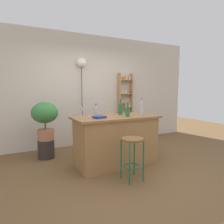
% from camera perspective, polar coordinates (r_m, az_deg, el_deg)
% --- Properties ---
extents(ground, '(12.00, 12.00, 0.00)m').
position_cam_1_polar(ground, '(3.77, 3.29, -15.83)').
color(ground, brown).
extents(back_wall, '(6.40, 0.10, 2.80)m').
position_cam_1_polar(back_wall, '(5.26, -7.56, 6.11)').
color(back_wall, beige).
rests_on(back_wall, ground).
extents(kitchen_counter, '(1.60, 0.76, 0.93)m').
position_cam_1_polar(kitchen_counter, '(3.87, 1.05, -7.94)').
color(kitchen_counter, '#9E7042').
rests_on(kitchen_counter, ground).
extents(bar_stool, '(0.35, 0.35, 0.67)m').
position_cam_1_polar(bar_stool, '(3.22, 5.75, -10.30)').
color(bar_stool, '#196642').
rests_on(bar_stool, ground).
extents(spice_shelf, '(0.41, 0.16, 1.87)m').
position_cam_1_polar(spice_shelf, '(5.63, 3.72, 1.51)').
color(spice_shelf, tan).
rests_on(spice_shelf, ground).
extents(plant_stool, '(0.33, 0.33, 0.39)m').
position_cam_1_polar(plant_stool, '(4.48, -18.16, -9.89)').
color(plant_stool, '#2D2823').
rests_on(plant_stool, ground).
extents(potted_plant, '(0.54, 0.48, 0.78)m').
position_cam_1_polar(potted_plant, '(4.34, -18.48, -1.26)').
color(potted_plant, '#A86B4C').
rests_on(potted_plant, plant_stool).
extents(bottle_olive_oil, '(0.08, 0.08, 0.31)m').
position_cam_1_polar(bottle_olive_oil, '(3.99, 2.42, 0.87)').
color(bottle_olive_oil, '#236638').
rests_on(bottle_olive_oil, kitchen_counter).
extents(bottle_sauce_amber, '(0.06, 0.06, 0.33)m').
position_cam_1_polar(bottle_sauce_amber, '(3.90, 8.31, 0.85)').
color(bottle_sauce_amber, '#B2B2B7').
rests_on(bottle_sauce_amber, kitchen_counter).
extents(bottle_soda_blue, '(0.07, 0.07, 0.25)m').
position_cam_1_polar(bottle_soda_blue, '(3.62, -4.54, -0.09)').
color(bottle_soda_blue, '#B2B2B7').
rests_on(bottle_soda_blue, kitchen_counter).
extents(bottle_vinegar, '(0.08, 0.08, 0.25)m').
position_cam_1_polar(bottle_vinegar, '(3.72, 4.43, 0.12)').
color(bottle_vinegar, '#236638').
rests_on(bottle_vinegar, kitchen_counter).
extents(wine_glass_left, '(0.07, 0.07, 0.16)m').
position_cam_1_polar(wine_glass_left, '(3.71, -6.48, 0.44)').
color(wine_glass_left, silver).
rests_on(wine_glass_left, kitchen_counter).
extents(wine_glass_center, '(0.07, 0.07, 0.16)m').
position_cam_1_polar(wine_glass_center, '(3.82, -8.62, 0.59)').
color(wine_glass_center, silver).
rests_on(wine_glass_center, kitchen_counter).
extents(cookbook, '(0.24, 0.19, 0.03)m').
position_cam_1_polar(cookbook, '(3.53, -3.56, -1.46)').
color(cookbook, navy).
rests_on(cookbook, kitchen_counter).
extents(pendant_globe_light, '(0.24, 0.24, 2.20)m').
position_cam_1_polar(pendant_globe_light, '(5.15, -8.66, 13.43)').
color(pendant_globe_light, black).
rests_on(pendant_globe_light, ground).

